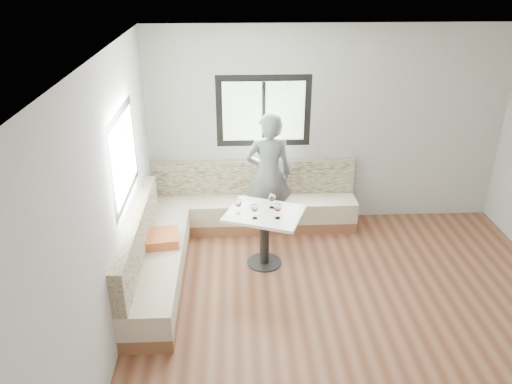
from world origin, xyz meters
TOP-DOWN VIEW (x-y plane):
  - room at (-0.08, 0.08)m, footprint 5.01×5.01m
  - banquette at (-1.59, 1.63)m, footprint 2.90×2.80m
  - table at (-0.95, 1.27)m, footprint 1.09×0.97m
  - person at (-0.85, 2.07)m, footprint 0.68×0.48m
  - olive_ramekin at (-1.10, 1.45)m, footprint 0.11×0.11m
  - wine_glass_a at (-1.27, 1.25)m, footprint 0.09×0.09m
  - wine_glass_b at (-1.08, 1.12)m, footprint 0.09×0.09m
  - wine_glass_c at (-0.81, 1.11)m, footprint 0.09×0.09m
  - wine_glass_d at (-0.86, 1.38)m, footprint 0.09×0.09m

SIDE VIEW (x-z plane):
  - banquette at x=-1.59m, z-range -0.14..0.81m
  - table at x=-0.95m, z-range 0.18..0.92m
  - olive_ramekin at x=-1.10m, z-range 0.74..0.78m
  - wine_glass_a at x=-1.27m, z-range 0.78..0.98m
  - wine_glass_b at x=-1.08m, z-range 0.78..0.98m
  - wine_glass_c at x=-0.81m, z-range 0.78..0.98m
  - wine_glass_d at x=-0.86m, z-range 0.78..0.98m
  - person at x=-0.85m, z-range 0.00..1.76m
  - room at x=-0.08m, z-range 0.01..2.82m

